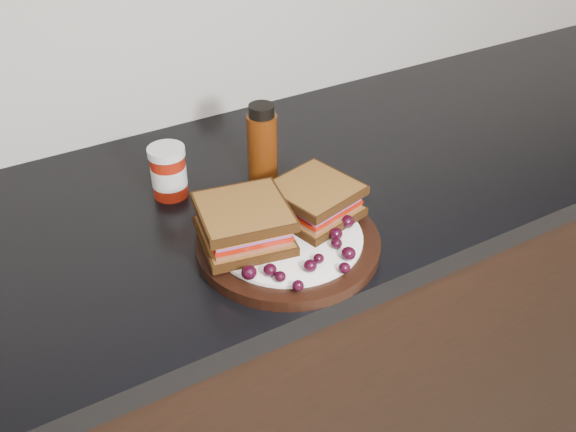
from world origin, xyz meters
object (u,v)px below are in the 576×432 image
object	(u,v)px
condiment_jar	(169,172)
oil_bottle	(262,144)
sandwich_left	(244,223)
plate	(288,243)

from	to	relation	value
condiment_jar	oil_bottle	bearing A→B (deg)	-13.00
oil_bottle	sandwich_left	bearing A→B (deg)	-125.86
condiment_jar	sandwich_left	bearing A→B (deg)	-79.24
plate	sandwich_left	distance (m)	0.08
condiment_jar	oil_bottle	size ratio (longest dim) A/B	0.63
sandwich_left	condiment_jar	world-z (taller)	condiment_jar
sandwich_left	plate	bearing A→B (deg)	-10.85
sandwich_left	oil_bottle	bearing A→B (deg)	64.88
condiment_jar	plate	bearing A→B (deg)	-66.36
plate	oil_bottle	world-z (taller)	oil_bottle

